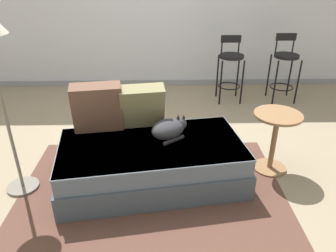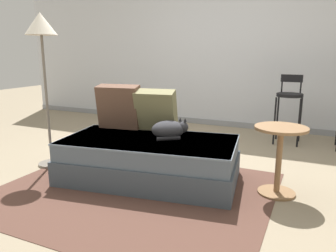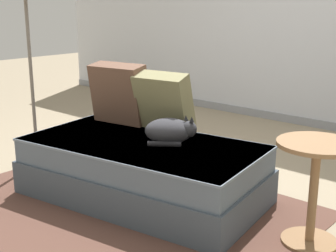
{
  "view_description": "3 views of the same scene",
  "coord_description": "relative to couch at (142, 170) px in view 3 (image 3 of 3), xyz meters",
  "views": [
    {
      "loc": [
        0.09,
        -2.9,
        1.87
      ],
      "look_at": [
        0.15,
        -0.3,
        0.53
      ],
      "focal_mm": 35.0,
      "sensor_mm": 36.0,
      "label": 1
    },
    {
      "loc": [
        1.42,
        -3.04,
        1.21
      ],
      "look_at": [
        0.15,
        -0.3,
        0.53
      ],
      "focal_mm": 35.0,
      "sensor_mm": 36.0,
      "label": 2
    },
    {
      "loc": [
        2.15,
        -2.57,
        1.34
      ],
      "look_at": [
        0.15,
        -0.3,
        0.53
      ],
      "focal_mm": 50.0,
      "sensor_mm": 36.0,
      "label": 3
    }
  ],
  "objects": [
    {
      "name": "ground_plane",
      "position": [
        0.0,
        0.4,
        -0.21
      ],
      "size": [
        16.0,
        16.0,
        0.0
      ],
      "primitive_type": "plane",
      "color": "gray",
      "rests_on": "ground"
    },
    {
      "name": "wall_back_panel",
      "position": [
        0.0,
        2.65,
        1.09
      ],
      "size": [
        8.0,
        0.1,
        2.6
      ],
      "primitive_type": "cube",
      "color": "silver",
      "rests_on": "ground"
    },
    {
      "name": "wall_baseboard_trim",
      "position": [
        0.0,
        2.6,
        -0.16
      ],
      "size": [
        8.0,
        0.02,
        0.09
      ],
      "primitive_type": "cube",
      "color": "gray",
      "rests_on": "ground"
    },
    {
      "name": "area_rug",
      "position": [
        0.0,
        -0.3,
        -0.2
      ],
      "size": [
        2.35,
        1.97,
        0.01
      ],
      "primitive_type": "cube",
      "color": "brown",
      "rests_on": "ground"
    },
    {
      "name": "couch",
      "position": [
        0.0,
        0.0,
        0.0
      ],
      "size": [
        1.76,
        1.1,
        0.41
      ],
      "color": "#44505B",
      "rests_on": "ground"
    },
    {
      "name": "throw_pillow_corner",
      "position": [
        -0.5,
        0.26,
        0.44
      ],
      "size": [
        0.48,
        0.29,
        0.47
      ],
      "color": "brown",
      "rests_on": "couch"
    },
    {
      "name": "throw_pillow_middle",
      "position": [
        -0.09,
        0.32,
        0.42
      ],
      "size": [
        0.45,
        0.31,
        0.44
      ],
      "color": "#847F56",
      "rests_on": "couch"
    },
    {
      "name": "cat",
      "position": [
        0.16,
        0.11,
        0.29
      ],
      "size": [
        0.4,
        0.38,
        0.2
      ],
      "color": "#333338",
      "rests_on": "couch"
    },
    {
      "name": "side_table",
      "position": [
        1.16,
        0.17,
        0.18
      ],
      "size": [
        0.44,
        0.44,
        0.6
      ],
      "color": "olive",
      "rests_on": "ground"
    },
    {
      "name": "floor_lamp",
      "position": [
        -1.18,
        -0.08,
        1.14
      ],
      "size": [
        0.32,
        0.32,
        1.6
      ],
      "color": "slate",
      "rests_on": "ground"
    }
  ]
}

